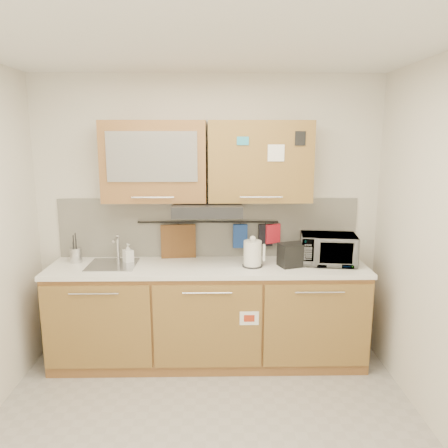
{
  "coord_description": "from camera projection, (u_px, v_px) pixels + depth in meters",
  "views": [
    {
      "loc": [
        0.08,
        -2.55,
        2.05
      ],
      "look_at": [
        0.14,
        1.05,
        1.32
      ],
      "focal_mm": 35.0,
      "sensor_mm": 36.0,
      "label": 1
    }
  ],
  "objects": [
    {
      "name": "soap_bottle",
      "position": [
        128.0,
        253.0,
        3.95
      ],
      "size": [
        0.11,
        0.11,
        0.18
      ],
      "primitive_type": "imported",
      "rotation": [
        0.0,
        0.0,
        0.63
      ],
      "color": "#999999",
      "rests_on": "countertop"
    },
    {
      "name": "ceiling",
      "position": [
        202.0,
        34.0,
        2.38
      ],
      "size": [
        3.2,
        3.2,
        0.0
      ],
      "primitive_type": "plane",
      "rotation": [
        3.14,
        0.0,
        0.0
      ],
      "color": "white",
      "rests_on": "wall_back"
    },
    {
      "name": "base_cabinet",
      "position": [
        208.0,
        319.0,
        3.99
      ],
      "size": [
        2.8,
        0.64,
        0.88
      ],
      "color": "olive",
      "rests_on": "floor"
    },
    {
      "name": "upper_cabinets",
      "position": [
        207.0,
        161.0,
        3.83
      ],
      "size": [
        1.82,
        0.37,
        0.7
      ],
      "color": "olive",
      "rests_on": "wall_back"
    },
    {
      "name": "dark_pouch",
      "position": [
        265.0,
        235.0,
        4.09
      ],
      "size": [
        0.14,
        0.05,
        0.21
      ],
      "primitive_type": "cube",
      "rotation": [
        0.0,
        0.0,
        0.11
      ],
      "color": "black",
      "rests_on": "utensil_rail"
    },
    {
      "name": "kettle",
      "position": [
        253.0,
        254.0,
        3.83
      ],
      "size": [
        0.2,
        0.18,
        0.28
      ],
      "rotation": [
        0.0,
        0.0,
        -0.0
      ],
      "color": "silver",
      "rests_on": "countertop"
    },
    {
      "name": "utensil_rail",
      "position": [
        208.0,
        222.0,
        4.07
      ],
      "size": [
        1.3,
        0.02,
        0.02
      ],
      "primitive_type": "cylinder",
      "rotation": [
        0.0,
        1.57,
        0.0
      ],
      "color": "black",
      "rests_on": "backsplash"
    },
    {
      "name": "range_hood",
      "position": [
        208.0,
        209.0,
        3.84
      ],
      "size": [
        0.6,
        0.46,
        0.1
      ],
      "primitive_type": "cube",
      "color": "black",
      "rests_on": "upper_cabinets"
    },
    {
      "name": "countertop",
      "position": [
        208.0,
        267.0,
        3.89
      ],
      "size": [
        2.82,
        0.62,
        0.04
      ],
      "primitive_type": "cube",
      "color": "white",
      "rests_on": "base_cabinet"
    },
    {
      "name": "cutting_board",
      "position": [
        178.0,
        246.0,
        4.1
      ],
      "size": [
        0.33,
        0.05,
        0.4
      ],
      "primitive_type": "cube",
      "rotation": [
        0.0,
        0.0,
        0.09
      ],
      "color": "brown",
      "rests_on": "utensil_rail"
    },
    {
      "name": "wall_back",
      "position": [
        208.0,
        217.0,
        4.11
      ],
      "size": [
        3.2,
        0.0,
        3.2
      ],
      "primitive_type": "plane",
      "rotation": [
        1.57,
        0.0,
        0.0
      ],
      "color": "silver",
      "rests_on": "ground"
    },
    {
      "name": "backsplash",
      "position": [
        208.0,
        228.0,
        4.12
      ],
      "size": [
        2.8,
        0.02,
        0.56
      ],
      "primitive_type": "cube",
      "color": "silver",
      "rests_on": "countertop"
    },
    {
      "name": "oven_mitt",
      "position": [
        240.0,
        236.0,
        4.09
      ],
      "size": [
        0.14,
        0.04,
        0.22
      ],
      "primitive_type": "cube",
      "rotation": [
        0.0,
        0.0,
        0.07
      ],
      "color": "navy",
      "rests_on": "utensil_rail"
    },
    {
      "name": "pot_holder",
      "position": [
        273.0,
        234.0,
        4.09
      ],
      "size": [
        0.14,
        0.08,
        0.18
      ],
      "primitive_type": "cube",
      "rotation": [
        0.0,
        0.0,
        0.43
      ],
      "color": "red",
      "rests_on": "utensil_rail"
    },
    {
      "name": "microwave",
      "position": [
        328.0,
        249.0,
        3.91
      ],
      "size": [
        0.52,
        0.39,
        0.27
      ],
      "primitive_type": "imported",
      "rotation": [
        0.0,
        0.0,
        -0.13
      ],
      "color": "#999999",
      "rests_on": "countertop"
    },
    {
      "name": "utensil_crock",
      "position": [
        76.0,
        255.0,
        3.96
      ],
      "size": [
        0.11,
        0.11,
        0.27
      ],
      "rotation": [
        0.0,
        0.0,
        -0.02
      ],
      "color": "silver",
      "rests_on": "countertop"
    },
    {
      "name": "sink",
      "position": [
        113.0,
        265.0,
        3.89
      ],
      "size": [
        0.42,
        0.4,
        0.26
      ],
      "color": "silver",
      "rests_on": "countertop"
    },
    {
      "name": "toaster",
      "position": [
        294.0,
        254.0,
        3.85
      ],
      "size": [
        0.31,
        0.24,
        0.2
      ],
      "rotation": [
        0.0,
        0.0,
        0.33
      ],
      "color": "black",
      "rests_on": "countertop"
    }
  ]
}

